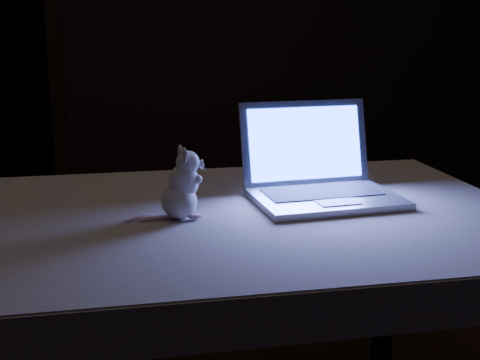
{
  "coord_description": "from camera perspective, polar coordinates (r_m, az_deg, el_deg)",
  "views": [
    {
      "loc": [
        -0.36,
        -1.73,
        1.26
      ],
      "look_at": [
        -0.0,
        -0.12,
        0.85
      ],
      "focal_mm": 48.0,
      "sensor_mm": 36.0,
      "label": 1
    }
  ],
  "objects": [
    {
      "name": "back_wall",
      "position": [
        4.25,
        -7.93,
        14.27
      ],
      "size": [
        4.5,
        0.04,
        2.6
      ],
      "primitive_type": "cube",
      "color": "black",
      "rests_on": "ground"
    },
    {
      "name": "table",
      "position": [
        1.81,
        -1.1,
        -14.95
      ],
      "size": [
        1.46,
        0.96,
        0.77
      ],
      "primitive_type": null,
      "rotation": [
        0.0,
        0.0,
        -0.02
      ],
      "color": "black",
      "rests_on": "floor"
    },
    {
      "name": "tablecloth",
      "position": [
        1.69,
        -0.56,
        -4.37
      ],
      "size": [
        1.72,
        1.31,
        0.1
      ],
      "primitive_type": null,
      "rotation": [
        0.0,
        0.0,
        0.19
      ],
      "color": "beige",
      "rests_on": "table"
    },
    {
      "name": "laptop",
      "position": [
        1.73,
        7.81,
        2.19
      ],
      "size": [
        0.4,
        0.36,
        0.26
      ],
      "primitive_type": null,
      "rotation": [
        0.0,
        0.0,
        0.05
      ],
      "color": "#A4A4A8",
      "rests_on": "tablecloth"
    },
    {
      "name": "plush_mouse",
      "position": [
        1.59,
        -5.47,
        -0.29
      ],
      "size": [
        0.14,
        0.14,
        0.18
      ],
      "primitive_type": null,
      "rotation": [
        0.0,
        0.0,
        0.03
      ],
      "color": "silver",
      "rests_on": "tablecloth"
    }
  ]
}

